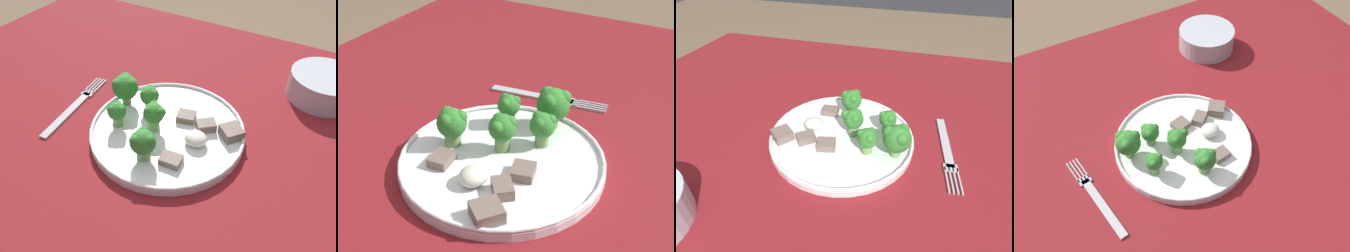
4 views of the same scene
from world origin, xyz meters
TOP-DOWN VIEW (x-y plane):
  - table at (0.00, 0.00)m, footprint 1.22×0.95m
  - dinner_plate at (0.01, 0.02)m, footprint 0.27×0.27m
  - fork at (-0.19, -0.01)m, footprint 0.04×0.20m
  - broccoli_floret_near_rim_left at (-0.01, 0.01)m, footprint 0.04×0.04m
  - broccoli_floret_center_left at (-0.05, 0.05)m, footprint 0.04×0.04m
  - broccoli_floret_back_left at (0.01, -0.06)m, footprint 0.04×0.04m
  - broccoli_floret_front_left at (-0.08, -0.02)m, footprint 0.03×0.03m
  - broccoli_floret_center_back at (-0.10, 0.04)m, footprint 0.05×0.05m
  - meat_slice_front_slice at (0.06, 0.05)m, footprint 0.04×0.04m
  - meat_slice_middle_slice at (0.02, 0.06)m, footprint 0.04×0.04m
  - meat_slice_rear_slice at (0.11, 0.06)m, footprint 0.05×0.05m
  - meat_slice_edge_slice at (0.05, -0.05)m, footprint 0.04×0.03m
  - sauce_dollop at (0.06, 0.01)m, footprint 0.04×0.04m

SIDE VIEW (x-z plane):
  - table at x=0.00m, z-range 0.26..0.98m
  - fork at x=-0.19m, z-range 0.71..0.72m
  - dinner_plate at x=0.01m, z-range 0.71..0.73m
  - meat_slice_edge_slice at x=0.05m, z-range 0.73..0.74m
  - meat_slice_middle_slice at x=0.02m, z-range 0.73..0.74m
  - meat_slice_front_slice at x=0.06m, z-range 0.73..0.74m
  - meat_slice_rear_slice at x=0.11m, z-range 0.73..0.74m
  - sauce_dollop at x=0.06m, z-range 0.73..0.75m
  - broccoli_floret_front_left at x=-0.08m, z-range 0.73..0.78m
  - broccoli_floret_center_left at x=-0.05m, z-range 0.73..0.78m
  - broccoli_floret_back_left at x=0.01m, z-range 0.73..0.79m
  - broccoli_floret_near_rim_left at x=-0.01m, z-range 0.73..0.79m
  - broccoli_floret_center_back at x=-0.10m, z-range 0.73..0.79m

